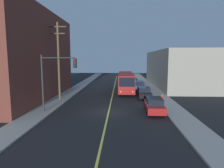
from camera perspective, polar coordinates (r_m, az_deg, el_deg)
ground_plane at (r=21.37m, az=-0.99°, el=-8.18°), size 120.00×120.00×0.00m
sidewalk_left at (r=32.21m, az=-12.87°, el=-2.94°), size 2.50×90.00×0.15m
sidewalk_right at (r=31.63m, az=13.40°, el=-3.14°), size 2.50×90.00×0.15m
lane_stripe_center at (r=36.03m, az=0.47°, el=-1.79°), size 0.16×60.00×0.01m
building_left_brick at (r=30.87m, az=-26.29°, el=7.48°), size 10.00×21.28×12.39m
building_right_warehouse at (r=44.00m, az=20.07°, el=4.28°), size 12.00×24.15×7.43m
city_bus at (r=34.57m, az=4.05°, el=0.84°), size 2.59×12.16×3.20m
parked_car_red at (r=21.24m, az=12.30°, el=-6.09°), size 1.94×4.45×1.62m
parked_car_black at (r=28.94m, az=9.30°, el=-2.46°), size 1.91×4.44×1.62m
parked_car_blue at (r=36.75m, az=8.03°, el=-0.36°), size 1.85×4.41×1.62m
utility_pole_near at (r=27.82m, az=-15.47°, el=7.47°), size 2.40×0.28×10.50m
traffic_signal_left_corner at (r=21.05m, az=-16.02°, el=3.21°), size 3.75×0.48×6.00m
fire_hydrant at (r=26.94m, az=14.46°, el=-3.88°), size 0.44×0.26×0.84m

